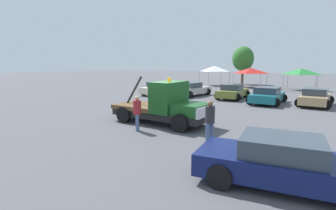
{
  "coord_description": "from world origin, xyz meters",
  "views": [
    {
      "loc": [
        7.81,
        -11.4,
        3.24
      ],
      "look_at": [
        0.5,
        0.0,
        1.05
      ],
      "focal_mm": 28.0,
      "sensor_mm": 36.0,
      "label": 1
    }
  ],
  "objects_px": {
    "parked_car_silver": "(191,89)",
    "parked_car_tan": "(315,97)",
    "parked_car_cream": "(159,88)",
    "tree_left": "(243,59)",
    "canopy_tent_white": "(215,69)",
    "foreground_car": "(289,163)",
    "canopy_tent_green": "(301,71)",
    "person_near_truck": "(210,119)",
    "person_at_hood": "(137,111)",
    "parked_car_teal": "(267,96)",
    "tow_truck": "(165,106)",
    "canopy_tent_red": "(251,71)",
    "parked_car_olive": "(233,92)"
  },
  "relations": [
    {
      "from": "foreground_car",
      "to": "person_at_hood",
      "type": "xyz_separation_m",
      "value": [
        -6.99,
        2.36,
        0.33
      ]
    },
    {
      "from": "parked_car_silver",
      "to": "parked_car_teal",
      "type": "distance_m",
      "value": 7.55
    },
    {
      "from": "canopy_tent_red",
      "to": "foreground_car",
      "type": "bearing_deg",
      "value": -72.69
    },
    {
      "from": "foreground_car",
      "to": "parked_car_teal",
      "type": "bearing_deg",
      "value": 96.23
    },
    {
      "from": "parked_car_tan",
      "to": "person_near_truck",
      "type": "bearing_deg",
      "value": 169.45
    },
    {
      "from": "parked_car_tan",
      "to": "parked_car_olive",
      "type": "bearing_deg",
      "value": 88.01
    },
    {
      "from": "canopy_tent_green",
      "to": "tree_left",
      "type": "distance_m",
      "value": 10.11
    },
    {
      "from": "foreground_car",
      "to": "tree_left",
      "type": "bearing_deg",
      "value": 101.14
    },
    {
      "from": "tow_truck",
      "to": "parked_car_silver",
      "type": "bearing_deg",
      "value": 113.36
    },
    {
      "from": "person_near_truck",
      "to": "canopy_tent_white",
      "type": "distance_m",
      "value": 28.03
    },
    {
      "from": "person_near_truck",
      "to": "parked_car_cream",
      "type": "bearing_deg",
      "value": 156.69
    },
    {
      "from": "foreground_car",
      "to": "canopy_tent_green",
      "type": "distance_m",
      "value": 27.85
    },
    {
      "from": "parked_car_silver",
      "to": "parked_car_olive",
      "type": "xyz_separation_m",
      "value": [
        4.16,
        0.25,
        -0.0
      ]
    },
    {
      "from": "parked_car_silver",
      "to": "canopy_tent_white",
      "type": "distance_m",
      "value": 13.07
    },
    {
      "from": "parked_car_tan",
      "to": "tree_left",
      "type": "xyz_separation_m",
      "value": [
        -10.91,
        17.33,
        3.17
      ]
    },
    {
      "from": "parked_car_silver",
      "to": "parked_car_tan",
      "type": "distance_m",
      "value": 10.78
    },
    {
      "from": "parked_car_silver",
      "to": "parked_car_tan",
      "type": "bearing_deg",
      "value": -83.76
    },
    {
      "from": "parked_car_teal",
      "to": "canopy_tent_red",
      "type": "bearing_deg",
      "value": 20.97
    },
    {
      "from": "tow_truck",
      "to": "canopy_tent_green",
      "type": "xyz_separation_m",
      "value": [
        3.92,
        23.45,
        1.26
      ]
    },
    {
      "from": "person_at_hood",
      "to": "parked_car_cream",
      "type": "distance_m",
      "value": 14.61
    },
    {
      "from": "foreground_car",
      "to": "parked_car_olive",
      "type": "distance_m",
      "value": 17.41
    },
    {
      "from": "parked_car_tan",
      "to": "canopy_tent_red",
      "type": "xyz_separation_m",
      "value": [
        -8.46,
        12.84,
        1.56
      ]
    },
    {
      "from": "foreground_car",
      "to": "tree_left",
      "type": "distance_m",
      "value": 34.82
    },
    {
      "from": "parked_car_silver",
      "to": "parked_car_cream",
      "type": "bearing_deg",
      "value": 110.3
    },
    {
      "from": "parked_car_olive",
      "to": "parked_car_tan",
      "type": "xyz_separation_m",
      "value": [
        6.62,
        -0.48,
        0.0
      ]
    },
    {
      "from": "tow_truck",
      "to": "parked_car_tan",
      "type": "relative_size",
      "value": 1.23
    },
    {
      "from": "person_near_truck",
      "to": "parked_car_tan",
      "type": "relative_size",
      "value": 0.39
    },
    {
      "from": "person_at_hood",
      "to": "foreground_car",
      "type": "bearing_deg",
      "value": -64.49
    },
    {
      "from": "foreground_car",
      "to": "canopy_tent_green",
      "type": "bearing_deg",
      "value": 87.74
    },
    {
      "from": "canopy_tent_white",
      "to": "tree_left",
      "type": "relative_size",
      "value": 0.59
    },
    {
      "from": "canopy_tent_white",
      "to": "foreground_car",
      "type": "bearing_deg",
      "value": -63.8
    },
    {
      "from": "person_at_hood",
      "to": "parked_car_tan",
      "type": "xyz_separation_m",
      "value": [
        6.64,
        13.11,
        -0.33
      ]
    },
    {
      "from": "parked_car_teal",
      "to": "person_at_hood",
      "type": "bearing_deg",
      "value": 165.13
    },
    {
      "from": "parked_car_silver",
      "to": "parked_car_tan",
      "type": "xyz_separation_m",
      "value": [
        10.78,
        -0.24,
        -0.0
      ]
    },
    {
      "from": "parked_car_olive",
      "to": "canopy_tent_red",
      "type": "relative_size",
      "value": 1.23
    },
    {
      "from": "parked_car_cream",
      "to": "person_near_truck",
      "type": "bearing_deg",
      "value": -141.51
    },
    {
      "from": "parked_car_cream",
      "to": "tree_left",
      "type": "distance_m",
      "value": 18.37
    },
    {
      "from": "parked_car_olive",
      "to": "canopy_tent_red",
      "type": "height_order",
      "value": "canopy_tent_red"
    },
    {
      "from": "person_at_hood",
      "to": "canopy_tent_red",
      "type": "xyz_separation_m",
      "value": [
        -1.82,
        25.95,
        1.23
      ]
    },
    {
      "from": "person_at_hood",
      "to": "tree_left",
      "type": "bearing_deg",
      "value": 52.13
    },
    {
      "from": "parked_car_cream",
      "to": "tree_left",
      "type": "height_order",
      "value": "tree_left"
    },
    {
      "from": "canopy_tent_white",
      "to": "tree_left",
      "type": "xyz_separation_m",
      "value": [
        2.68,
        4.44,
        1.43
      ]
    },
    {
      "from": "person_near_truck",
      "to": "parked_car_cream",
      "type": "height_order",
      "value": "person_near_truck"
    },
    {
      "from": "parked_car_cream",
      "to": "canopy_tent_green",
      "type": "bearing_deg",
      "value": -45.61
    },
    {
      "from": "canopy_tent_white",
      "to": "canopy_tent_green",
      "type": "relative_size",
      "value": 0.99
    },
    {
      "from": "parked_car_teal",
      "to": "canopy_tent_green",
      "type": "relative_size",
      "value": 1.3
    },
    {
      "from": "tow_truck",
      "to": "person_near_truck",
      "type": "bearing_deg",
      "value": -26.26
    },
    {
      "from": "person_near_truck",
      "to": "canopy_tent_red",
      "type": "height_order",
      "value": "canopy_tent_red"
    },
    {
      "from": "canopy_tent_red",
      "to": "tree_left",
      "type": "distance_m",
      "value": 5.36
    },
    {
      "from": "person_near_truck",
      "to": "parked_car_cream",
      "type": "relative_size",
      "value": 0.36
    }
  ]
}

